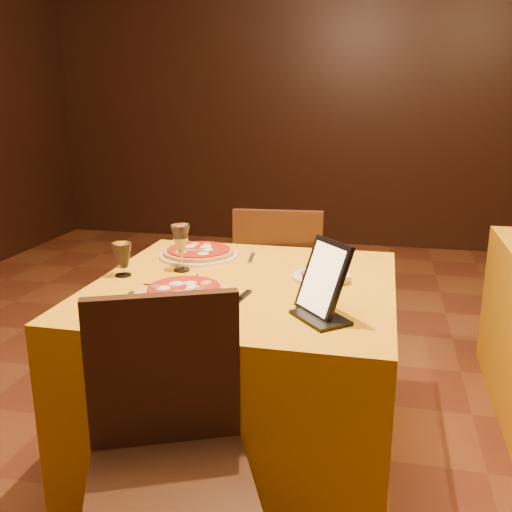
% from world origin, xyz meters
% --- Properties ---
extents(floor, '(6.00, 7.00, 0.01)m').
position_xyz_m(floor, '(0.00, 0.00, -0.01)').
color(floor, '#5E2D19').
rests_on(floor, ground).
extents(wall_back, '(6.00, 0.01, 2.80)m').
position_xyz_m(wall_back, '(0.00, 3.50, 1.40)').
color(wall_back, black).
rests_on(wall_back, floor).
extents(main_table, '(1.10, 1.10, 0.75)m').
position_xyz_m(main_table, '(-0.20, -0.10, 0.38)').
color(main_table, '#D4980D').
rests_on(main_table, floor).
extents(chair_main_near, '(0.51, 0.51, 0.91)m').
position_xyz_m(chair_main_near, '(-0.20, -0.90, 0.46)').
color(chair_main_near, black).
rests_on(chair_main_near, floor).
extents(chair_main_far, '(0.39, 0.39, 0.91)m').
position_xyz_m(chair_main_far, '(-0.20, 0.68, 0.46)').
color(chair_main_far, black).
rests_on(chair_main_far, floor).
extents(pizza_near, '(0.31, 0.31, 0.03)m').
position_xyz_m(pizza_near, '(-0.36, -0.30, 0.77)').
color(pizza_near, white).
rests_on(pizza_near, main_table).
extents(pizza_far, '(0.34, 0.34, 0.03)m').
position_xyz_m(pizza_far, '(-0.47, 0.19, 0.77)').
color(pizza_far, white).
rests_on(pizza_far, main_table).
extents(cutlet_dish, '(0.22, 0.22, 0.03)m').
position_xyz_m(cutlet_dish, '(0.08, 0.00, 0.76)').
color(cutlet_dish, white).
rests_on(cutlet_dish, main_table).
extents(wine_glass, '(0.10, 0.10, 0.19)m').
position_xyz_m(wine_glass, '(-0.47, -0.02, 0.84)').
color(wine_glass, tan).
rests_on(wine_glass, main_table).
extents(water_glass, '(0.08, 0.08, 0.13)m').
position_xyz_m(water_glass, '(-0.67, -0.13, 0.81)').
color(water_glass, white).
rests_on(water_glass, main_table).
extents(tablet, '(0.20, 0.21, 0.23)m').
position_xyz_m(tablet, '(0.12, -0.36, 0.87)').
color(tablet, black).
rests_on(tablet, main_table).
extents(knife, '(0.05, 0.24, 0.01)m').
position_xyz_m(knife, '(-0.17, -0.35, 0.75)').
color(knife, silver).
rests_on(knife, main_table).
extents(fork_near, '(0.04, 0.16, 0.01)m').
position_xyz_m(fork_near, '(-0.54, -0.38, 0.75)').
color(fork_near, silver).
rests_on(fork_near, main_table).
extents(fork_far, '(0.04, 0.16, 0.01)m').
position_xyz_m(fork_far, '(-0.24, 0.22, 0.75)').
color(fork_far, silver).
rests_on(fork_far, main_table).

